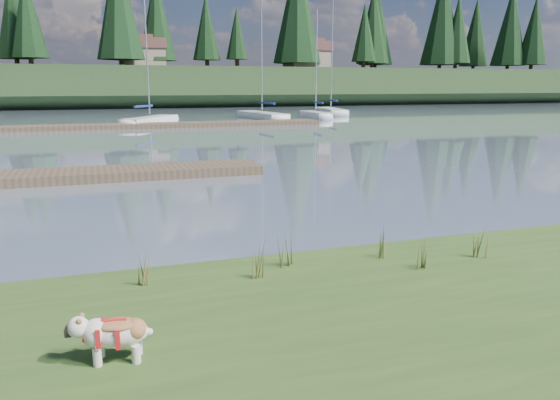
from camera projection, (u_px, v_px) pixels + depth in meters
name	position (u px, v px, depth m)	size (l,w,h in m)	color
ground	(113.00, 129.00, 37.52)	(200.00, 200.00, 0.00)	gray
ridge	(98.00, 88.00, 76.74)	(200.00, 20.00, 5.00)	#1D2F17
bulldog	(114.00, 332.00, 5.32)	(0.81, 0.41, 0.48)	silver
dock_near	(6.00, 179.00, 16.80)	(16.00, 2.00, 0.30)	#4C3D2C
dock_far	(142.00, 126.00, 38.13)	(26.00, 2.20, 0.30)	#4C3D2C
sailboat_bg_2	(154.00, 119.00, 42.04)	(5.43, 6.98, 11.27)	silver
sailboat_bg_3	(259.00, 115.00, 48.70)	(2.76, 8.74, 12.55)	silver
sailboat_bg_4	(314.00, 114.00, 49.28)	(1.66, 6.35, 9.45)	silver
sailboat_bg_5	(329.00, 111.00, 56.27)	(3.32, 8.89, 12.37)	silver
weed_0	(256.00, 259.00, 7.58)	(0.17, 0.14, 0.68)	#475B23
weed_1	(286.00, 252.00, 8.11)	(0.17, 0.14, 0.53)	#475B23
weed_2	(382.00, 243.00, 8.53)	(0.17, 0.14, 0.55)	#475B23
weed_3	(146.00, 265.00, 7.37)	(0.17, 0.14, 0.65)	#475B23
weed_4	(420.00, 256.00, 8.02)	(0.17, 0.14, 0.45)	#475B23
weed_5	(479.00, 244.00, 8.53)	(0.17, 0.14, 0.50)	#475B23
mud_lip	(201.00, 282.00, 8.30)	(60.00, 0.50, 0.14)	#33281C
conifer_3	(13.00, 15.00, 70.70)	(4.84, 4.84, 12.25)	#382619
conifer_4	(118.00, 3.00, 69.02)	(6.16, 6.16, 15.10)	#382619
conifer_5	(206.00, 27.00, 77.03)	(3.96, 3.96, 10.35)	#382619
conifer_6	(297.00, 6.00, 78.68)	(7.04, 7.04, 17.00)	#382619
conifer_7	(373.00, 25.00, 86.30)	(5.28, 5.28, 13.20)	#382619
conifer_8	(458.00, 29.00, 86.90)	(4.62, 4.62, 11.77)	#382619
conifer_9	(511.00, 25.00, 93.55)	(5.94, 5.94, 14.62)	#382619
house_1	(142.00, 52.00, 75.81)	(6.30, 5.30, 4.65)	gray
house_2	(307.00, 55.00, 81.64)	(6.30, 5.30, 4.65)	gray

